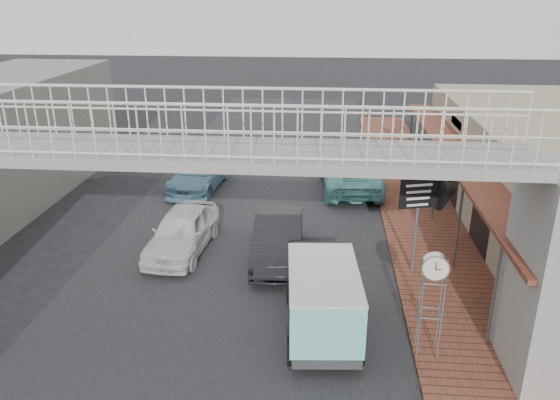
% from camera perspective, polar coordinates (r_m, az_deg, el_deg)
% --- Properties ---
extents(ground, '(120.00, 120.00, 0.00)m').
position_cam_1_polar(ground, '(17.28, -4.78, -7.85)').
color(ground, black).
rests_on(ground, ground).
extents(road_strip, '(10.00, 60.00, 0.01)m').
position_cam_1_polar(road_strip, '(17.27, -4.78, -7.83)').
color(road_strip, black).
rests_on(road_strip, ground).
extents(sidewalk, '(3.00, 40.00, 0.10)m').
position_cam_1_polar(sidewalk, '(20.07, 15.37, -4.11)').
color(sidewalk, brown).
rests_on(sidewalk, ground).
extents(shophouse_row, '(7.20, 18.00, 4.00)m').
position_cam_1_polar(shophouse_row, '(21.56, 27.18, 1.62)').
color(shophouse_row, gray).
rests_on(shophouse_row, ground).
extents(footbridge, '(16.40, 2.40, 6.34)m').
position_cam_1_polar(footbridge, '(12.35, -8.26, -3.83)').
color(footbridge, gray).
rests_on(footbridge, ground).
extents(white_hatchback, '(2.04, 4.41, 1.46)m').
position_cam_1_polar(white_hatchback, '(18.75, -10.19, -3.20)').
color(white_hatchback, silver).
rests_on(white_hatchback, ground).
extents(dark_sedan, '(1.69, 4.47, 1.46)m').
position_cam_1_polar(dark_sedan, '(17.91, -0.20, -4.05)').
color(dark_sedan, black).
rests_on(dark_sedan, ground).
extents(angkot_curb, '(2.84, 5.48, 1.47)m').
position_cam_1_polar(angkot_curb, '(24.44, 7.33, 2.78)').
color(angkot_curb, '#71C1C3').
rests_on(angkot_curb, ground).
extents(angkot_far, '(2.36, 4.90, 1.38)m').
position_cam_1_polar(angkot_far, '(24.69, -8.44, 2.79)').
color(angkot_far, '#6799B2').
rests_on(angkot_far, ground).
extents(angkot_van, '(2.06, 4.02, 1.91)m').
position_cam_1_polar(angkot_van, '(14.01, 4.48, -9.53)').
color(angkot_van, black).
rests_on(angkot_van, ground).
extents(motorcycle_near, '(1.82, 0.75, 0.93)m').
position_cam_1_polar(motorcycle_near, '(25.90, 14.09, 2.96)').
color(motorcycle_near, black).
rests_on(motorcycle_near, sidewalk).
extents(motorcycle_far, '(1.54, 0.89, 0.89)m').
position_cam_1_polar(motorcycle_far, '(28.47, 12.44, 4.69)').
color(motorcycle_far, black).
rests_on(motorcycle_far, sidewalk).
extents(street_clock, '(0.67, 0.56, 2.66)m').
position_cam_1_polar(street_clock, '(13.08, 15.86, -7.21)').
color(street_clock, '#59595B').
rests_on(street_clock, sidewalk).
extents(arrow_sign, '(1.91, 1.27, 3.17)m').
position_cam_1_polar(arrow_sign, '(17.08, 16.75, 0.75)').
color(arrow_sign, '#59595B').
rests_on(arrow_sign, sidewalk).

